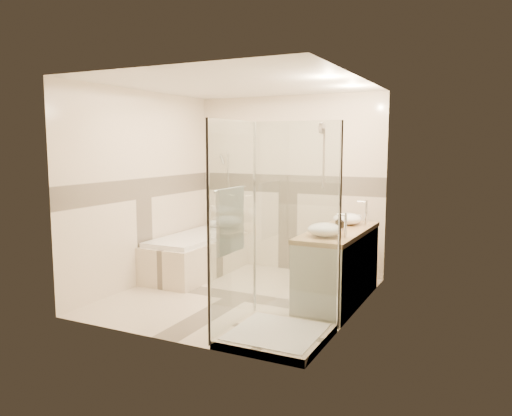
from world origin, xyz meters
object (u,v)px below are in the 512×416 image
at_px(amenity_bottle_a, 339,223).
at_px(vanity, 338,266).
at_px(shower_enclosure, 269,284).
at_px(vessel_sink_near, 348,219).
at_px(amenity_bottle_b, 340,222).
at_px(bathtub, 197,253).
at_px(vessel_sink_far, 325,230).

bearing_deg(amenity_bottle_a, vanity, -71.39).
relative_size(shower_enclosure, vessel_sink_near, 5.79).
xyz_separation_m(vanity, shower_enclosure, (-0.29, -1.27, 0.08)).
bearing_deg(amenity_bottle_a, amenity_bottle_b, 90.00).
height_order(vessel_sink_near, amenity_bottle_a, amenity_bottle_a).
height_order(vanity, shower_enclosure, shower_enclosure).
relative_size(vanity, amenity_bottle_b, 11.47).
xyz_separation_m(bathtub, vessel_sink_near, (2.13, 0.08, 0.61)).
height_order(vessel_sink_far, amenity_bottle_b, vessel_sink_far).
relative_size(bathtub, amenity_bottle_b, 12.04).
xyz_separation_m(shower_enclosure, vessel_sink_far, (0.27, 0.82, 0.42)).
bearing_deg(vanity, amenity_bottle_b, 99.90).
height_order(vanity, vessel_sink_far, vessel_sink_far).
height_order(vanity, vessel_sink_near, vessel_sink_near).
height_order(bathtub, vessel_sink_far, vessel_sink_far).
bearing_deg(vessel_sink_far, vessel_sink_near, 90.00).
height_order(vanity, amenity_bottle_a, amenity_bottle_a).
distance_m(bathtub, amenity_bottle_a, 2.24).
height_order(bathtub, vessel_sink_near, vessel_sink_near).
relative_size(vessel_sink_near, vessel_sink_far, 0.97).
xyz_separation_m(bathtub, vessel_sink_far, (2.13, -0.80, 0.62)).
height_order(shower_enclosure, vessel_sink_near, shower_enclosure).
bearing_deg(vessel_sink_near, shower_enclosure, -99.13).
bearing_deg(amenity_bottle_a, vessel_sink_far, -90.00).
relative_size(vanity, amenity_bottle_a, 10.71).
xyz_separation_m(vanity, amenity_bottle_b, (-0.02, 0.11, 0.49)).
distance_m(vessel_sink_near, amenity_bottle_a, 0.37).
distance_m(vessel_sink_near, amenity_bottle_b, 0.31).
bearing_deg(amenity_bottle_a, bathtub, 172.23).
xyz_separation_m(amenity_bottle_a, amenity_bottle_b, (0.00, 0.06, -0.01)).
xyz_separation_m(vessel_sink_near, amenity_bottle_a, (0.00, -0.37, 0.01)).
bearing_deg(vessel_sink_near, vanity, -87.32).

